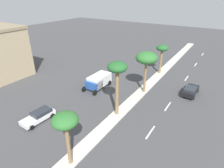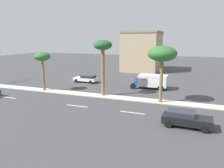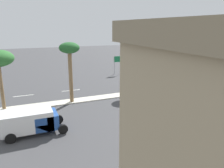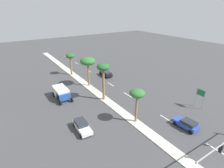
{
  "view_description": "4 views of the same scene",
  "coord_description": "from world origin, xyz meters",
  "px_view_note": "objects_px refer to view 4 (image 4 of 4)",
  "views": [
    {
      "loc": [
        10.89,
        5.99,
        15.46
      ],
      "look_at": [
        -2.11,
        26.42,
        3.54
      ],
      "focal_mm": 29.93,
      "sensor_mm": 36.0,
      "label": 1
    },
    {
      "loc": [
        27.41,
        36.62,
        7.9
      ],
      "look_at": [
        -1.25,
        25.66,
        1.6
      ],
      "focal_mm": 35.3,
      "sensor_mm": 36.0,
      "label": 2
    },
    {
      "loc": [
        -27.25,
        30.37,
        9.66
      ],
      "look_at": [
        -0.51,
        19.1,
        1.97
      ],
      "focal_mm": 34.99,
      "sensor_mm": 36.0,
      "label": 3
    },
    {
      "loc": [
        -17.09,
        -4.3,
        18.01
      ],
      "look_at": [
        1.67,
        24.49,
        3.14
      ],
      "focal_mm": 29.22,
      "sensor_mm": 36.0,
      "label": 4
    }
  ],
  "objects_px": {
    "box_truck": "(62,93)",
    "sedan_blue_right": "(187,124)",
    "palm_tree_outboard": "(103,70)",
    "palm_tree_leading": "(88,62)",
    "sedan_white_leading": "(82,126)",
    "directional_road_sign": "(201,95)",
    "palm_tree_front": "(137,95)",
    "sedan_black_front": "(106,73)",
    "palm_tree_center": "(70,57)"
  },
  "relations": [
    {
      "from": "palm_tree_leading",
      "to": "palm_tree_center",
      "type": "distance_m",
      "value": 9.61
    },
    {
      "from": "directional_road_sign",
      "to": "sedan_black_front",
      "type": "height_order",
      "value": "directional_road_sign"
    },
    {
      "from": "palm_tree_leading",
      "to": "sedan_white_leading",
      "type": "height_order",
      "value": "palm_tree_leading"
    },
    {
      "from": "palm_tree_center",
      "to": "sedan_white_leading",
      "type": "distance_m",
      "value": 26.0
    },
    {
      "from": "palm_tree_front",
      "to": "sedan_black_front",
      "type": "relative_size",
      "value": 1.33
    },
    {
      "from": "directional_road_sign",
      "to": "box_truck",
      "type": "bearing_deg",
      "value": 139.0
    },
    {
      "from": "palm_tree_outboard",
      "to": "sedan_black_front",
      "type": "distance_m",
      "value": 14.81
    },
    {
      "from": "palm_tree_leading",
      "to": "sedan_black_front",
      "type": "height_order",
      "value": "palm_tree_leading"
    },
    {
      "from": "palm_tree_outboard",
      "to": "palm_tree_center",
      "type": "distance_m",
      "value": 17.66
    },
    {
      "from": "sedan_white_leading",
      "to": "palm_tree_leading",
      "type": "bearing_deg",
      "value": 60.0
    },
    {
      "from": "palm_tree_outboard",
      "to": "palm_tree_center",
      "type": "bearing_deg",
      "value": 90.13
    },
    {
      "from": "directional_road_sign",
      "to": "sedan_blue_right",
      "type": "height_order",
      "value": "directional_road_sign"
    },
    {
      "from": "directional_road_sign",
      "to": "palm_tree_front",
      "type": "distance_m",
      "value": 13.56
    },
    {
      "from": "palm_tree_outboard",
      "to": "box_truck",
      "type": "distance_m",
      "value": 10.27
    },
    {
      "from": "sedan_black_front",
      "to": "palm_tree_leading",
      "type": "bearing_deg",
      "value": -154.15
    },
    {
      "from": "palm_tree_leading",
      "to": "sedan_black_front",
      "type": "distance_m",
      "value": 9.31
    },
    {
      "from": "directional_road_sign",
      "to": "sedan_white_leading",
      "type": "bearing_deg",
      "value": 164.69
    },
    {
      "from": "palm_tree_front",
      "to": "box_truck",
      "type": "xyz_separation_m",
      "value": [
        -7.55,
        14.93,
        -3.82
      ]
    },
    {
      "from": "palm_tree_outboard",
      "to": "sedan_white_leading",
      "type": "bearing_deg",
      "value": -139.65
    },
    {
      "from": "palm_tree_outboard",
      "to": "palm_tree_center",
      "type": "height_order",
      "value": "palm_tree_outboard"
    },
    {
      "from": "palm_tree_leading",
      "to": "sedan_blue_right",
      "type": "relative_size",
      "value": 1.75
    },
    {
      "from": "sedan_blue_right",
      "to": "box_truck",
      "type": "relative_size",
      "value": 0.71
    },
    {
      "from": "palm_tree_leading",
      "to": "palm_tree_center",
      "type": "bearing_deg",
      "value": 93.77
    },
    {
      "from": "box_truck",
      "to": "sedan_blue_right",
      "type": "bearing_deg",
      "value": -57.17
    },
    {
      "from": "sedan_white_leading",
      "to": "palm_tree_front",
      "type": "bearing_deg",
      "value": -19.11
    },
    {
      "from": "palm_tree_leading",
      "to": "sedan_blue_right",
      "type": "xyz_separation_m",
      "value": [
        5.61,
        -23.41,
        -5.3
      ]
    },
    {
      "from": "palm_tree_center",
      "to": "sedan_black_front",
      "type": "height_order",
      "value": "palm_tree_center"
    },
    {
      "from": "palm_tree_outboard",
      "to": "sedan_white_leading",
      "type": "relative_size",
      "value": 1.69
    },
    {
      "from": "sedan_white_leading",
      "to": "sedan_black_front",
      "type": "relative_size",
      "value": 1.03
    },
    {
      "from": "sedan_black_front",
      "to": "sedan_blue_right",
      "type": "relative_size",
      "value": 1.1
    },
    {
      "from": "sedan_black_front",
      "to": "box_truck",
      "type": "height_order",
      "value": "box_truck"
    },
    {
      "from": "box_truck",
      "to": "directional_road_sign",
      "type": "bearing_deg",
      "value": -41.0
    },
    {
      "from": "sedan_black_front",
      "to": "sedan_blue_right",
      "type": "xyz_separation_m",
      "value": [
        -1.29,
        -26.75,
        -0.03
      ]
    },
    {
      "from": "palm_tree_outboard",
      "to": "sedan_white_leading",
      "type": "height_order",
      "value": "palm_tree_outboard"
    },
    {
      "from": "palm_tree_leading",
      "to": "box_truck",
      "type": "height_order",
      "value": "palm_tree_leading"
    },
    {
      "from": "palm_tree_front",
      "to": "palm_tree_center",
      "type": "relative_size",
      "value": 0.98
    },
    {
      "from": "directional_road_sign",
      "to": "palm_tree_outboard",
      "type": "bearing_deg",
      "value": 136.84
    },
    {
      "from": "palm_tree_center",
      "to": "sedan_black_front",
      "type": "xyz_separation_m",
      "value": [
        7.53,
        -6.2,
        -4.33
      ]
    },
    {
      "from": "directional_road_sign",
      "to": "palm_tree_center",
      "type": "distance_m",
      "value": 33.21
    },
    {
      "from": "sedan_black_front",
      "to": "directional_road_sign",
      "type": "bearing_deg",
      "value": -76.0
    },
    {
      "from": "palm_tree_leading",
      "to": "box_truck",
      "type": "distance_m",
      "value": 9.47
    },
    {
      "from": "sedan_blue_right",
      "to": "directional_road_sign",
      "type": "bearing_deg",
      "value": 20.43
    },
    {
      "from": "palm_tree_leading",
      "to": "sedan_blue_right",
      "type": "bearing_deg",
      "value": -76.52
    },
    {
      "from": "box_truck",
      "to": "sedan_black_front",
      "type": "bearing_deg",
      "value": 22.92
    },
    {
      "from": "directional_road_sign",
      "to": "palm_tree_leading",
      "type": "height_order",
      "value": "palm_tree_leading"
    },
    {
      "from": "palm_tree_front",
      "to": "palm_tree_center",
      "type": "distance_m",
      "value": 27.3
    },
    {
      "from": "palm_tree_front",
      "to": "palm_tree_outboard",
      "type": "distance_m",
      "value": 9.82
    },
    {
      "from": "palm_tree_center",
      "to": "sedan_blue_right",
      "type": "bearing_deg",
      "value": -79.28
    },
    {
      "from": "palm_tree_front",
      "to": "sedan_blue_right",
      "type": "relative_size",
      "value": 1.47
    },
    {
      "from": "palm_tree_outboard",
      "to": "sedan_blue_right",
      "type": "height_order",
      "value": "palm_tree_outboard"
    }
  ]
}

